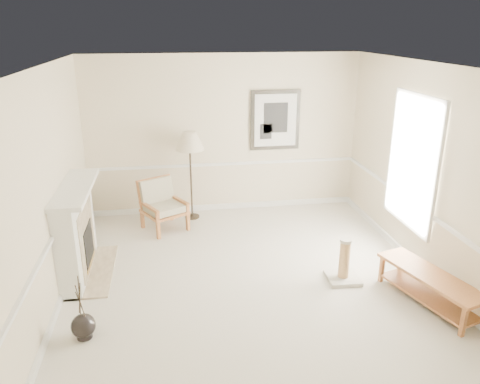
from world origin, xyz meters
The scene contains 8 objects.
ground centered at (0.00, 0.00, 0.00)m, with size 5.50×5.50×0.00m, color silver.
room centered at (0.14, 0.08, 1.87)m, with size 5.04×5.54×2.92m.
fireplace centered at (-2.34, 0.60, 0.64)m, with size 0.64×1.64×1.31m.
floor_vase centered at (-2.07, -0.94, 0.15)m, with size 0.28×0.28×0.81m.
armchair centered at (-1.19, 2.03, 0.46)m, with size 0.90×0.92×0.86m.
floor_lamp centered at (-0.65, 2.40, 1.40)m, with size 0.61×0.61×1.61m.
bench centered at (2.15, -0.89, 0.28)m, with size 0.84×1.53×0.42m.
scratching_post centered at (1.29, -0.18, 0.20)m, with size 0.46×0.46×0.63m.
Camera 1 is at (-1.01, -5.62, 3.37)m, focal length 35.00 mm.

